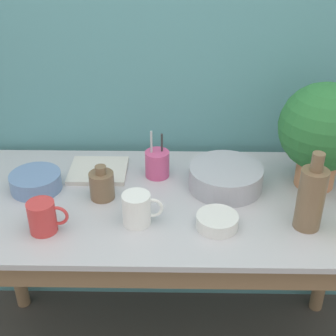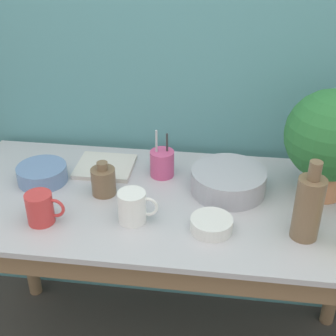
# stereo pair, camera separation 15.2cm
# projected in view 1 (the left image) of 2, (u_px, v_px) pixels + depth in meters

# --- Properties ---
(wall_back) EXTENTS (6.00, 0.05, 2.40)m
(wall_back) POSITION_uv_depth(u_px,v_px,m) (170.00, 51.00, 1.72)
(wall_back) COLOR teal
(wall_back) RESTS_ON ground_plane
(counter_table) EXTENTS (1.50, 0.67, 0.81)m
(counter_table) POSITION_uv_depth(u_px,v_px,m) (168.00, 238.00, 1.63)
(counter_table) COLOR #846647
(counter_table) RESTS_ON ground_plane
(potted_plant) EXTENTS (0.30, 0.30, 0.37)m
(potted_plant) POSITION_uv_depth(u_px,v_px,m) (323.00, 130.00, 1.55)
(potted_plant) COLOR tan
(potted_plant) RESTS_ON counter_table
(bowl_wash_large) EXTENTS (0.26, 0.26, 0.08)m
(bowl_wash_large) POSITION_uv_depth(u_px,v_px,m) (226.00, 177.00, 1.62)
(bowl_wash_large) COLOR #A8A8B2
(bowl_wash_large) RESTS_ON counter_table
(bottle_tall) EXTENTS (0.08, 0.08, 0.26)m
(bottle_tall) POSITION_uv_depth(u_px,v_px,m) (311.00, 197.00, 1.40)
(bottle_tall) COLOR brown
(bottle_tall) RESTS_ON counter_table
(bottle_short) EXTENTS (0.08, 0.08, 0.12)m
(bottle_short) POSITION_uv_depth(u_px,v_px,m) (102.00, 185.00, 1.56)
(bottle_short) COLOR brown
(bottle_short) RESTS_ON counter_table
(mug_red) EXTENTS (0.12, 0.08, 0.10)m
(mug_red) POSITION_uv_depth(u_px,v_px,m) (43.00, 217.00, 1.41)
(mug_red) COLOR #C63838
(mug_red) RESTS_ON counter_table
(mug_white) EXTENTS (0.13, 0.09, 0.10)m
(mug_white) POSITION_uv_depth(u_px,v_px,m) (137.00, 209.00, 1.44)
(mug_white) COLOR white
(mug_white) RESTS_ON counter_table
(bowl_small_enamel_white) EXTENTS (0.13, 0.13, 0.04)m
(bowl_small_enamel_white) POSITION_uv_depth(u_px,v_px,m) (217.00, 221.00, 1.44)
(bowl_small_enamel_white) COLOR silver
(bowl_small_enamel_white) RESTS_ON counter_table
(bowl_small_blue) EXTENTS (0.18, 0.18, 0.06)m
(bowl_small_blue) POSITION_uv_depth(u_px,v_px,m) (36.00, 182.00, 1.62)
(bowl_small_blue) COLOR #6684B2
(bowl_small_blue) RESTS_ON counter_table
(utensil_cup) EXTENTS (0.09, 0.09, 0.18)m
(utensil_cup) POSITION_uv_depth(u_px,v_px,m) (157.00, 164.00, 1.69)
(utensil_cup) COLOR #CC4C7F
(utensil_cup) RESTS_ON counter_table
(tray_board) EXTENTS (0.21, 0.19, 0.02)m
(tray_board) POSITION_uv_depth(u_px,v_px,m) (98.00, 170.00, 1.73)
(tray_board) COLOR beige
(tray_board) RESTS_ON counter_table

